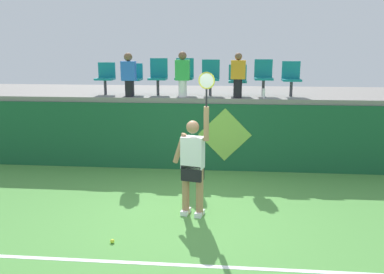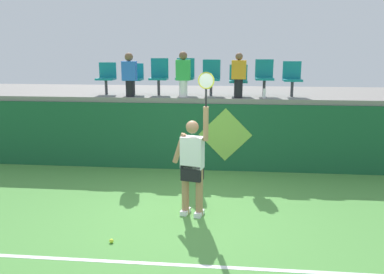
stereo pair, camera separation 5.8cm
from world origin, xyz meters
The scene contains 19 objects.
ground_plane centered at (0.00, 0.00, 0.00)m, with size 40.00×40.00×0.00m, color #519342.
court_back_wall centered at (0.00, 2.83, 0.81)m, with size 13.78×0.20×1.61m, color #195633.
spectator_platform centered at (0.00, 4.37, 1.67)m, with size 13.78×3.17×0.12m, color gray.
court_baseline_stripe centered at (0.00, -1.64, 0.00)m, with size 12.40×0.08×0.01m, color white.
tennis_player centered at (0.20, 0.07, 0.96)m, with size 0.74×0.34×2.52m.
tennis_ball centered at (-0.93, -1.11, 0.03)m, with size 0.07×0.07×0.07m, color #D1E533.
water_bottle centered at (1.60, 2.97, 1.85)m, with size 0.07×0.07×0.23m, color white.
stadium_chair_0 centered at (-2.33, 3.44, 2.19)m, with size 0.44×0.42×0.80m.
stadium_chair_1 centered at (-1.62, 3.44, 2.18)m, with size 0.44×0.42×0.78m.
stadium_chair_2 centered at (-0.98, 3.45, 2.23)m, with size 0.44×0.42×0.91m.
stadium_chair_3 centered at (-0.32, 3.45, 2.24)m, with size 0.44×0.42×0.91m.
stadium_chair_4 centered at (0.33, 3.45, 2.22)m, with size 0.44×0.42×0.88m.
stadium_chair_5 centered at (1.00, 3.44, 2.15)m, with size 0.44×0.42×0.76m.
stadium_chair_6 centered at (1.62, 3.45, 2.23)m, with size 0.44×0.42×0.89m.
stadium_chair_7 centered at (2.29, 3.45, 2.20)m, with size 0.44×0.42×0.84m.
spectator_0 centered at (-1.62, 2.99, 2.28)m, with size 0.34×0.20×1.05m.
spectator_1 centered at (1.00, 3.01, 2.28)m, with size 0.34×0.20×1.05m.
spectator_2 centered at (-0.32, 3.04, 2.29)m, with size 0.34×0.20×1.08m.
wall_signage_mount centered at (0.71, 2.73, 0.00)m, with size 1.27×0.01×1.52m.
Camera 1 is at (0.80, -6.60, 2.93)m, focal length 37.71 mm.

